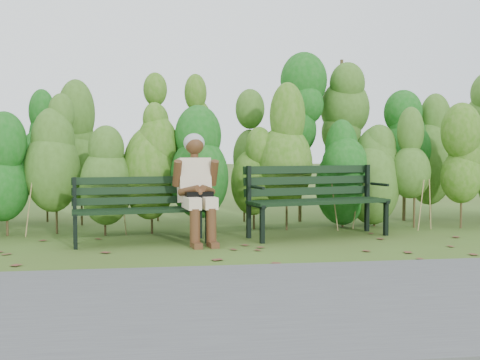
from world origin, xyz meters
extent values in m
plane|color=#3B481B|center=(0.00, 0.00, 0.00)|extent=(80.00, 80.00, 0.00)
cube|color=#474749|center=(0.00, -2.20, 0.01)|extent=(60.00, 2.50, 0.01)
cylinder|color=#47381E|center=(-2.75, 1.30, 0.40)|extent=(0.03, 0.03, 0.80)
ellipsoid|color=#316A0F|center=(-2.75, 1.30, 1.04)|extent=(0.64, 0.64, 1.44)
cylinder|color=#47381E|center=(-2.14, 1.30, 0.40)|extent=(0.03, 0.03, 0.80)
ellipsoid|color=#316A0F|center=(-2.14, 1.30, 1.04)|extent=(0.64, 0.64, 1.44)
cylinder|color=#47381E|center=(-1.53, 1.30, 0.40)|extent=(0.03, 0.03, 0.80)
ellipsoid|color=#316A0F|center=(-1.53, 1.30, 1.04)|extent=(0.64, 0.64, 1.44)
cylinder|color=#47381E|center=(-0.92, 1.30, 0.40)|extent=(0.03, 0.03, 0.80)
ellipsoid|color=#316A0F|center=(-0.92, 1.30, 1.04)|extent=(0.64, 0.64, 1.44)
cylinder|color=#47381E|center=(-0.31, 1.30, 0.40)|extent=(0.03, 0.03, 0.80)
ellipsoid|color=#316A0F|center=(-0.31, 1.30, 1.04)|extent=(0.64, 0.64, 1.44)
cylinder|color=#47381E|center=(0.31, 1.30, 0.40)|extent=(0.03, 0.03, 0.80)
ellipsoid|color=#316A0F|center=(0.31, 1.30, 1.04)|extent=(0.64, 0.64, 1.44)
cylinder|color=#47381E|center=(0.92, 1.30, 0.40)|extent=(0.03, 0.03, 0.80)
ellipsoid|color=#316A0F|center=(0.92, 1.30, 1.04)|extent=(0.64, 0.64, 1.44)
cylinder|color=#47381E|center=(1.53, 1.30, 0.40)|extent=(0.03, 0.03, 0.80)
ellipsoid|color=#316A0F|center=(1.53, 1.30, 1.04)|extent=(0.64, 0.64, 1.44)
cylinder|color=#47381E|center=(2.14, 1.30, 0.40)|extent=(0.03, 0.03, 0.80)
ellipsoid|color=#316A0F|center=(2.14, 1.30, 1.04)|extent=(0.64, 0.64, 1.44)
cylinder|color=#47381E|center=(2.75, 1.30, 0.40)|extent=(0.03, 0.03, 0.80)
ellipsoid|color=#316A0F|center=(2.75, 1.30, 1.04)|extent=(0.64, 0.64, 1.44)
cylinder|color=#47381E|center=(3.36, 1.30, 0.40)|extent=(0.03, 0.03, 0.80)
ellipsoid|color=#316A0F|center=(3.36, 1.30, 1.04)|extent=(0.64, 0.64, 1.44)
cylinder|color=#47381E|center=(-2.69, 2.30, 0.55)|extent=(0.04, 0.04, 1.10)
ellipsoid|color=#105B11|center=(-2.69, 2.30, 1.43)|extent=(0.70, 0.70, 1.98)
cylinder|color=#47381E|center=(-1.92, 2.30, 0.55)|extent=(0.04, 0.04, 1.10)
ellipsoid|color=#105B11|center=(-1.92, 2.30, 1.43)|extent=(0.70, 0.70, 1.98)
cylinder|color=#47381E|center=(-1.15, 2.30, 0.55)|extent=(0.04, 0.04, 1.10)
ellipsoid|color=#105B11|center=(-1.15, 2.30, 1.43)|extent=(0.70, 0.70, 1.98)
cylinder|color=#47381E|center=(-0.38, 2.30, 0.55)|extent=(0.04, 0.04, 1.10)
ellipsoid|color=#105B11|center=(-0.38, 2.30, 1.43)|extent=(0.70, 0.70, 1.98)
cylinder|color=#47381E|center=(0.38, 2.30, 0.55)|extent=(0.04, 0.04, 1.10)
ellipsoid|color=#105B11|center=(0.38, 2.30, 1.43)|extent=(0.70, 0.70, 1.98)
cylinder|color=#47381E|center=(1.15, 2.30, 0.55)|extent=(0.04, 0.04, 1.10)
ellipsoid|color=#105B11|center=(1.15, 2.30, 1.43)|extent=(0.70, 0.70, 1.98)
cylinder|color=#47381E|center=(1.92, 2.30, 0.55)|extent=(0.04, 0.04, 1.10)
ellipsoid|color=#105B11|center=(1.92, 2.30, 1.43)|extent=(0.70, 0.70, 1.98)
cylinder|color=#47381E|center=(2.69, 2.30, 0.55)|extent=(0.04, 0.04, 1.10)
ellipsoid|color=#105B11|center=(2.69, 2.30, 1.43)|extent=(0.70, 0.70, 1.98)
cylinder|color=#47381E|center=(3.46, 2.30, 0.55)|extent=(0.04, 0.04, 1.10)
ellipsoid|color=#105B11|center=(3.46, 2.30, 1.43)|extent=(0.70, 0.70, 1.98)
cube|color=brown|center=(-0.61, -0.74, 0.00)|extent=(0.11, 0.11, 0.01)
cube|color=brown|center=(-1.82, 0.81, 0.00)|extent=(0.11, 0.09, 0.01)
cube|color=brown|center=(-1.66, 0.24, 0.00)|extent=(0.10, 0.11, 0.01)
cube|color=brown|center=(-0.94, 0.75, 0.00)|extent=(0.11, 0.10, 0.01)
cube|color=brown|center=(1.67, -1.05, 0.00)|extent=(0.09, 0.08, 0.01)
cube|color=brown|center=(-0.69, 1.00, 0.00)|extent=(0.11, 0.11, 0.01)
cube|color=brown|center=(-1.19, -0.41, 0.00)|extent=(0.07, 0.09, 0.01)
cube|color=brown|center=(2.69, 0.89, 0.00)|extent=(0.08, 0.09, 0.01)
cube|color=brown|center=(-1.47, -0.24, 0.00)|extent=(0.11, 0.10, 0.01)
cube|color=brown|center=(1.58, -0.15, 0.00)|extent=(0.07, 0.09, 0.01)
cube|color=brown|center=(0.90, 0.57, 0.00)|extent=(0.11, 0.10, 0.01)
cube|color=brown|center=(-0.98, 0.24, 0.00)|extent=(0.11, 0.09, 0.01)
cube|color=brown|center=(-0.72, -0.43, 0.00)|extent=(0.11, 0.11, 0.01)
cube|color=brown|center=(-1.91, 0.39, 0.00)|extent=(0.11, 0.11, 0.01)
cube|color=brown|center=(-2.58, 0.35, 0.00)|extent=(0.10, 0.09, 0.01)
cube|color=brown|center=(1.52, -0.07, 0.00)|extent=(0.11, 0.11, 0.01)
cube|color=brown|center=(2.42, 0.16, 0.00)|extent=(0.11, 0.11, 0.01)
cube|color=brown|center=(-1.50, -0.14, 0.00)|extent=(0.10, 0.08, 0.01)
cube|color=brown|center=(0.20, 0.60, 0.00)|extent=(0.11, 0.11, 0.01)
cube|color=brown|center=(-1.90, 0.88, 0.00)|extent=(0.11, 0.11, 0.01)
cube|color=brown|center=(0.75, -0.59, 0.00)|extent=(0.10, 0.09, 0.01)
cube|color=brown|center=(-1.35, 0.13, 0.00)|extent=(0.11, 0.11, 0.01)
cube|color=brown|center=(-1.42, -0.46, 0.00)|extent=(0.10, 0.11, 0.01)
cube|color=black|center=(-1.12, 0.36, 0.39)|extent=(1.56, 0.34, 0.03)
cube|color=black|center=(-1.13, 0.47, 0.39)|extent=(1.56, 0.34, 0.03)
cube|color=black|center=(-1.15, 0.58, 0.39)|extent=(1.56, 0.34, 0.03)
cube|color=black|center=(-1.17, 0.68, 0.39)|extent=(1.56, 0.34, 0.03)
cube|color=black|center=(-1.18, 0.76, 0.49)|extent=(1.56, 0.29, 0.09)
cube|color=black|center=(-1.18, 0.78, 0.61)|extent=(1.56, 0.29, 0.09)
cube|color=black|center=(-1.19, 0.79, 0.73)|extent=(1.56, 0.29, 0.09)
cube|color=black|center=(-1.86, 0.23, 0.20)|extent=(0.05, 0.05, 0.39)
cube|color=black|center=(-1.91, 0.60, 0.39)|extent=(0.05, 0.05, 0.78)
cube|color=black|center=(-1.88, 0.41, 0.37)|extent=(0.11, 0.44, 0.03)
cylinder|color=black|center=(-1.88, 0.36, 0.57)|extent=(0.08, 0.33, 0.03)
cube|color=black|center=(-0.38, 0.47, 0.20)|extent=(0.05, 0.05, 0.39)
cube|color=black|center=(-0.43, 0.84, 0.39)|extent=(0.05, 0.05, 0.78)
cube|color=black|center=(-0.40, 0.64, 0.37)|extent=(0.11, 0.44, 0.03)
cylinder|color=black|center=(-0.40, 0.60, 0.57)|extent=(0.08, 0.33, 0.03)
cube|color=black|center=(1.10, 0.54, 0.45)|extent=(1.79, 0.50, 0.04)
cube|color=black|center=(1.08, 0.66, 0.45)|extent=(1.79, 0.50, 0.04)
cube|color=black|center=(1.05, 0.79, 0.45)|extent=(1.79, 0.50, 0.04)
cube|color=black|center=(1.02, 0.91, 0.45)|extent=(1.79, 0.50, 0.04)
cube|color=black|center=(1.00, 1.00, 0.56)|extent=(1.78, 0.45, 0.11)
cube|color=black|center=(1.00, 1.01, 0.70)|extent=(1.78, 0.45, 0.11)
cube|color=black|center=(0.99, 1.03, 0.84)|extent=(1.78, 0.45, 0.11)
cube|color=black|center=(0.26, 0.34, 0.23)|extent=(0.06, 0.06, 0.45)
cube|color=black|center=(0.17, 0.76, 0.45)|extent=(0.06, 0.06, 0.90)
cube|color=black|center=(0.22, 0.54, 0.43)|extent=(0.16, 0.50, 0.04)
cylinder|color=black|center=(0.23, 0.49, 0.65)|extent=(0.12, 0.38, 0.04)
cube|color=black|center=(1.95, 0.72, 0.23)|extent=(0.06, 0.06, 0.45)
cube|color=black|center=(1.85, 1.14, 0.45)|extent=(0.06, 0.06, 0.90)
cube|color=black|center=(1.90, 0.92, 0.43)|extent=(0.16, 0.50, 0.04)
cylinder|color=black|center=(1.92, 0.87, 0.65)|extent=(0.12, 0.38, 0.04)
cube|color=beige|center=(-0.57, 0.39, 0.49)|extent=(0.22, 0.46, 0.14)
cube|color=beige|center=(-0.38, 0.42, 0.49)|extent=(0.22, 0.46, 0.14)
cylinder|color=#502F19|center=(-0.54, 0.21, 0.22)|extent=(0.13, 0.13, 0.43)
cylinder|color=#502F19|center=(-0.35, 0.24, 0.22)|extent=(0.13, 0.13, 0.43)
cube|color=#502F19|center=(-0.52, 0.12, 0.03)|extent=(0.13, 0.23, 0.06)
cube|color=#502F19|center=(-0.33, 0.15, 0.03)|extent=(0.13, 0.23, 0.06)
cube|color=beige|center=(-0.52, 0.69, 0.73)|extent=(0.42, 0.32, 0.55)
cylinder|color=#502F19|center=(-0.51, 0.66, 1.02)|extent=(0.10, 0.10, 0.11)
sphere|color=#502F19|center=(-0.51, 0.65, 1.16)|extent=(0.22, 0.22, 0.22)
ellipsoid|color=gray|center=(-0.51, 0.68, 1.19)|extent=(0.26, 0.24, 0.23)
cylinder|color=#502F19|center=(-0.72, 0.57, 0.82)|extent=(0.13, 0.23, 0.33)
cylinder|color=#502F19|center=(-0.28, 0.64, 0.82)|extent=(0.13, 0.23, 0.33)
cylinder|color=#502F19|center=(-0.59, 0.45, 0.63)|extent=(0.27, 0.26, 0.14)
cylinder|color=#502F19|center=(-0.37, 0.48, 0.63)|extent=(0.21, 0.29, 0.14)
sphere|color=#502F19|center=(-0.47, 0.40, 0.61)|extent=(0.12, 0.12, 0.12)
cube|color=black|center=(-0.47, 0.41, 0.53)|extent=(0.34, 0.18, 0.17)
camera|label=1|loc=(-0.92, -6.12, 1.09)|focal=42.00mm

